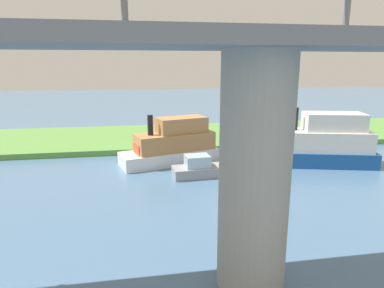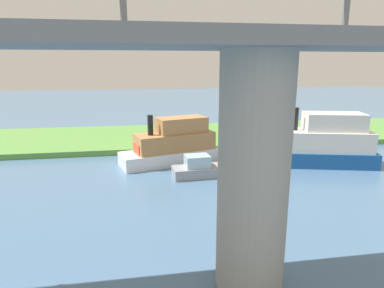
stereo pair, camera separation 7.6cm
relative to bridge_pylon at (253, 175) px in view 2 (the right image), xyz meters
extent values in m
plane|color=#4C7093|center=(1.18, -18.50, -4.11)|extent=(160.00, 160.00, 0.00)
cube|color=#5B9342|center=(1.18, -24.50, -3.86)|extent=(80.00, 12.00, 0.50)
cylinder|color=#9E998E|center=(0.00, 0.00, 0.00)|extent=(2.41, 2.41, 8.23)
cube|color=slate|center=(0.00, 0.00, 4.36)|extent=(57.44, 4.00, 0.50)
cylinder|color=slate|center=(-4.10, -2.00, 5.91)|extent=(0.24, 0.24, 2.60)
cylinder|color=#2D334C|center=(-1.47, -21.44, -3.34)|extent=(0.29, 0.29, 0.55)
cylinder|color=gold|center=(-1.47, -21.44, -2.76)|extent=(0.50, 0.50, 0.60)
sphere|color=tan|center=(-1.47, -21.44, -2.34)|extent=(0.24, 0.24, 0.24)
cylinder|color=brown|center=(-8.18, -19.96, -3.07)|extent=(0.20, 0.20, 1.08)
cube|color=white|center=(1.32, -15.60, -3.59)|extent=(8.24, 4.68, 1.04)
cube|color=#B27F4C|center=(0.90, -15.72, -2.37)|extent=(6.66, 3.99, 1.39)
cube|color=#B27F4C|center=(0.32, -15.89, -1.07)|extent=(4.31, 2.99, 1.22)
cylinder|color=black|center=(2.82, -15.16, -0.90)|extent=(0.43, 0.43, 1.56)
cube|color=#D84C2D|center=(3.32, -15.02, -2.68)|extent=(1.77, 1.89, 0.78)
cube|color=#195199|center=(-10.04, -13.35, -3.52)|extent=(9.27, 4.99, 1.18)
cube|color=white|center=(-10.52, -13.23, -2.15)|extent=(7.49, 4.28, 1.57)
cube|color=white|center=(-11.18, -13.06, -0.68)|extent=(4.82, 3.24, 1.37)
cylinder|color=black|center=(-8.33, -13.78, -0.49)|extent=(0.49, 0.49, 1.76)
cube|color=#D84C2D|center=(-7.76, -13.92, -2.50)|extent=(1.95, 2.09, 0.88)
cube|color=#99999E|center=(-0.87, -11.95, -3.75)|extent=(4.77, 1.97, 0.73)
cube|color=silver|center=(-0.25, -11.91, -2.97)|extent=(1.77, 1.44, 0.83)
camera|label=1|loc=(3.85, 10.14, 3.64)|focal=31.12mm
camera|label=2|loc=(3.77, 10.15, 3.64)|focal=31.12mm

